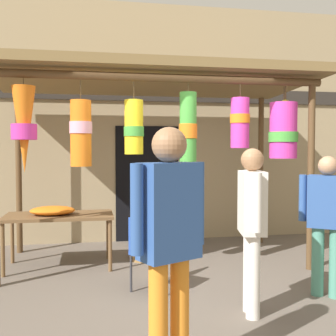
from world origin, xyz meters
The scene contains 10 objects.
ground_plane centered at (0.00, 0.00, 0.00)m, with size 30.00×30.00×0.00m, color #60564C.
shop_facade centered at (0.00, 2.59, 2.06)m, with size 11.94×0.29×4.12m.
market_stall_canopy centered at (-0.12, 0.91, 2.34)m, with size 4.45×2.16×2.69m.
display_table centered at (-1.48, 0.99, 0.65)m, with size 1.43×0.75×0.72m.
flower_heap_on_table centered at (-1.55, 0.94, 0.78)m, with size 0.59×0.41×0.12m.
folding_chair centered at (-0.42, -0.13, 0.50)m, with size 0.57×0.57×0.84m.
wicker_basket_by_table centered at (-0.30, 1.17, 0.12)m, with size 0.42×0.42×0.24m, color olive.
vendor_in_orange centered at (1.45, -0.71, 0.89)m, with size 0.50×0.41×1.52m.
customer_foreground centered at (-0.54, -2.08, 1.04)m, with size 0.54×0.37×1.74m.
shopper_by_bananas centered at (0.46, -1.04, 0.94)m, with size 0.30×0.58×1.60m.
Camera 1 is at (-1.06, -4.82, 1.59)m, focal length 45.00 mm.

